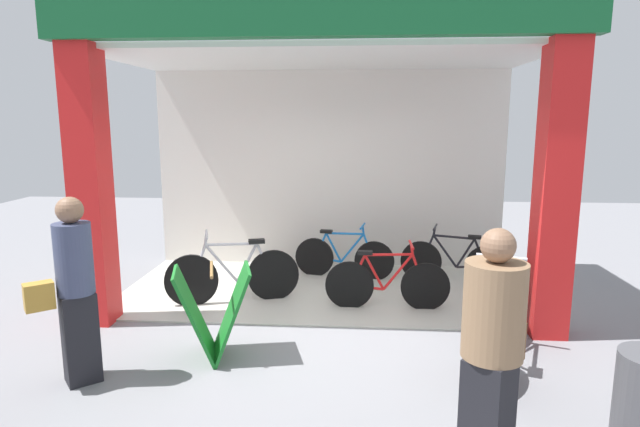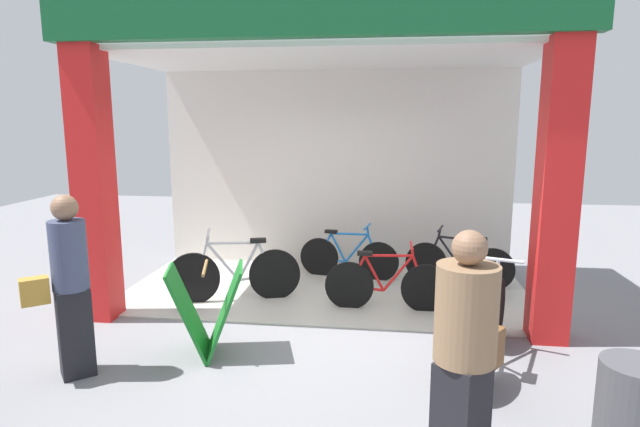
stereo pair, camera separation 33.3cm
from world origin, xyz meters
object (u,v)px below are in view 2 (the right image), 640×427
(bicycle_inside_1, at_px, (235,274))
(bicycle_inside_2, at_px, (348,257))
(bicycle_parked_0, at_px, (489,326))
(sandwich_board_sign, at_px, (207,311))
(bicycle_inside_0, at_px, (387,284))
(pedestrian_3, at_px, (69,286))
(pedestrian_0, at_px, (465,362))
(bicycle_inside_3, at_px, (459,264))

(bicycle_inside_1, height_order, bicycle_inside_2, bicycle_inside_1)
(bicycle_parked_0, relative_size, sandwich_board_sign, 1.83)
(bicycle_inside_2, distance_m, bicycle_parked_0, 2.90)
(bicycle_inside_0, height_order, pedestrian_3, pedestrian_3)
(bicycle_inside_1, bearing_deg, bicycle_parked_0, -25.89)
(bicycle_parked_0, bearing_deg, pedestrian_0, -105.33)
(bicycle_inside_1, height_order, bicycle_parked_0, bicycle_parked_0)
(bicycle_inside_3, height_order, pedestrian_3, pedestrian_3)
(pedestrian_3, bearing_deg, bicycle_inside_2, 55.45)
(bicycle_inside_3, bearing_deg, pedestrian_3, -140.87)
(bicycle_inside_2, height_order, sandwich_board_sign, sandwich_board_sign)
(bicycle_inside_1, height_order, sandwich_board_sign, bicycle_inside_1)
(bicycle_inside_1, relative_size, pedestrian_0, 0.97)
(bicycle_inside_1, distance_m, bicycle_inside_2, 1.74)
(pedestrian_0, height_order, pedestrian_3, pedestrian_0)
(bicycle_inside_0, height_order, bicycle_inside_3, bicycle_inside_0)
(sandwich_board_sign, bearing_deg, bicycle_inside_3, 42.77)
(sandwich_board_sign, bearing_deg, bicycle_inside_0, 39.71)
(bicycle_inside_3, xyz_separation_m, sandwich_board_sign, (-2.67, -2.47, 0.12))
(sandwich_board_sign, bearing_deg, pedestrian_0, -37.10)
(bicycle_inside_1, bearing_deg, pedestrian_3, -112.91)
(bicycle_parked_0, xyz_separation_m, pedestrian_3, (-3.66, -0.67, 0.45))
(bicycle_inside_0, relative_size, bicycle_inside_3, 1.04)
(bicycle_parked_0, relative_size, pedestrian_3, 1.01)
(bicycle_inside_0, xyz_separation_m, bicycle_inside_3, (0.97, 1.06, -0.01))
(bicycle_inside_2, bearing_deg, pedestrian_3, -124.55)
(sandwich_board_sign, distance_m, pedestrian_0, 2.72)
(bicycle_inside_2, bearing_deg, bicycle_inside_3, -5.95)
(bicycle_parked_0, bearing_deg, bicycle_inside_2, 120.69)
(pedestrian_3, bearing_deg, pedestrian_0, -18.94)
(bicycle_inside_2, height_order, pedestrian_0, pedestrian_0)
(bicycle_parked_0, bearing_deg, bicycle_inside_3, 89.08)
(sandwich_board_sign, xyz_separation_m, pedestrian_3, (-1.03, -0.54, 0.38))
(bicycle_inside_2, height_order, bicycle_inside_3, bicycle_inside_3)
(bicycle_inside_2, relative_size, sandwich_board_sign, 1.59)
(bicycle_inside_1, xyz_separation_m, pedestrian_0, (2.32, -3.12, 0.49))
(bicycle_inside_2, distance_m, pedestrian_0, 4.40)
(sandwich_board_sign, relative_size, pedestrian_0, 0.54)
(bicycle_inside_0, height_order, sandwich_board_sign, sandwich_board_sign)
(pedestrian_0, distance_m, pedestrian_3, 3.36)
(bicycle_inside_1, bearing_deg, bicycle_inside_2, 40.64)
(bicycle_inside_0, relative_size, bicycle_inside_2, 1.04)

